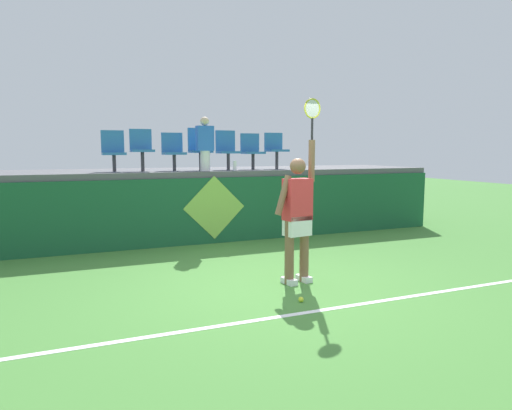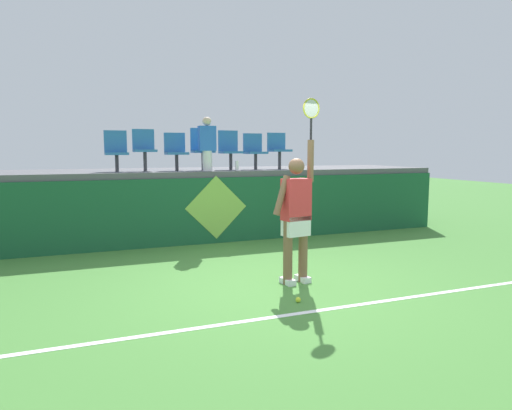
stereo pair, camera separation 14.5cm
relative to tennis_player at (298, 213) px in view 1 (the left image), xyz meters
The scene contains 16 objects.
ground_plane 1.05m from the tennis_player, behind, with size 40.00×40.00×0.00m, color #478438.
court_back_wall 3.19m from the tennis_player, 96.05° to the left, with size 10.86×0.20×1.32m, color #195633.
spectator_platform 4.34m from the tennis_player, 94.44° to the left, with size 10.86×2.40×0.12m, color #56565B.
court_baseline_stripe 1.53m from the tennis_player, 106.74° to the right, with size 9.77×0.08×0.01m, color white.
tennis_player is the anchor object (origin of this frame).
tennis_ball 1.27m from the tennis_player, 114.04° to the right, with size 0.07×0.07×0.07m, color #D1E533.
water_bottle 3.33m from the tennis_player, 85.59° to the left, with size 0.07×0.07×0.21m, color white.
stadium_chair_0 4.46m from the tennis_player, 118.48° to the left, with size 0.44×0.42×0.82m.
stadium_chair_1 4.24m from the tennis_player, 111.82° to the left, with size 0.44×0.42×0.85m.
stadium_chair_2 4.04m from the tennis_player, 103.13° to the left, with size 0.44×0.42×0.79m.
stadium_chair_3 3.97m from the tennis_player, 94.96° to the left, with size 0.44×0.42×0.89m.
stadium_chair_4 3.96m from the tennis_player, 85.83° to the left, with size 0.44×0.42×0.85m.
stadium_chair_5 4.03m from the tennis_player, 77.41° to the left, with size 0.44×0.42×0.80m.
stadium_chair_6 4.20m from the tennis_player, 69.44° to the left, with size 0.44×0.42×0.82m.
spectator_0 3.59m from the tennis_player, 95.57° to the left, with size 0.34×0.20×1.09m.
wall_signage_mount 3.22m from the tennis_player, 94.97° to the left, with size 1.27×0.01×1.36m.
Camera 1 is at (-2.58, -5.53, 1.86)m, focal length 31.72 mm.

